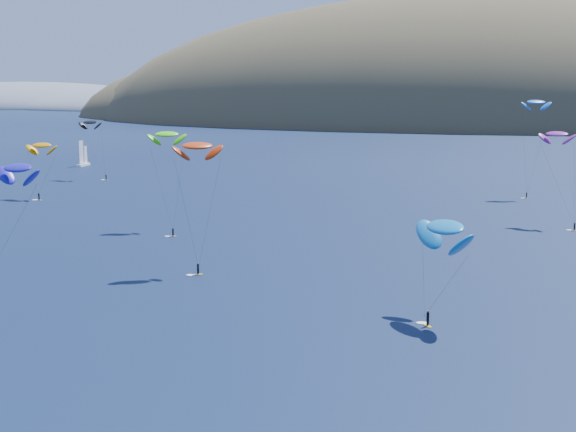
# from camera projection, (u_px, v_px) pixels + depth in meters

# --- Properties ---
(island) EXTENTS (730.00, 300.00, 210.00)m
(island) POSITION_uv_depth(u_px,v_px,m) (505.00, 136.00, 586.99)
(island) COLOR #3D3526
(island) RESTS_ON ground
(headland) EXTENTS (460.00, 250.00, 60.00)m
(headland) POSITION_uv_depth(u_px,v_px,m) (48.00, 109.00, 882.00)
(headland) COLOR slate
(headland) RESTS_ON ground
(sailboat) EXTENTS (8.22, 7.17, 10.46)m
(sailboat) POSITION_uv_depth(u_px,v_px,m) (83.00, 163.00, 289.48)
(sailboat) COLOR white
(sailboat) RESTS_ON ground
(kitesurfer_1) EXTENTS (8.82, 7.36, 16.37)m
(kitesurfer_1) POSITION_uv_depth(u_px,v_px,m) (42.00, 145.00, 211.75)
(kitesurfer_1) COLOR yellow
(kitesurfer_1) RESTS_ON ground
(kitesurfer_3) EXTENTS (9.73, 13.17, 22.02)m
(kitesurfer_3) POSITION_uv_depth(u_px,v_px,m) (167.00, 134.00, 168.76)
(kitesurfer_3) COLOR yellow
(kitesurfer_3) RESTS_ON ground
(kitesurfer_4) EXTENTS (8.11, 8.39, 27.30)m
(kitesurfer_4) POSITION_uv_depth(u_px,v_px,m) (536.00, 102.00, 213.08)
(kitesurfer_4) COLOR yellow
(kitesurfer_4) RESTS_ON ground
(kitesurfer_5) EXTENTS (10.67, 12.00, 15.39)m
(kitesurfer_5) POSITION_uv_depth(u_px,v_px,m) (445.00, 227.00, 105.44)
(kitesurfer_5) COLOR yellow
(kitesurfer_5) RESTS_ON ground
(kitesurfer_6) EXTENTS (8.62, 11.60, 21.66)m
(kitesurfer_6) POSITION_uv_depth(u_px,v_px,m) (557.00, 134.00, 173.49)
(kitesurfer_6) COLOR yellow
(kitesurfer_6) RESTS_ON ground
(kitesurfer_9) EXTENTS (8.61, 8.32, 22.87)m
(kitesurfer_9) POSITION_uv_depth(u_px,v_px,m) (197.00, 146.00, 131.09)
(kitesurfer_9) COLOR yellow
(kitesurfer_9) RESTS_ON ground
(kitesurfer_10) EXTENTS (10.45, 11.73, 19.67)m
(kitesurfer_10) POSITION_uv_depth(u_px,v_px,m) (18.00, 168.00, 131.95)
(kitesurfer_10) COLOR yellow
(kitesurfer_10) RESTS_ON ground
(kitesurfer_12) EXTENTS (10.93, 5.49, 19.80)m
(kitesurfer_12) POSITION_uv_depth(u_px,v_px,m) (90.00, 122.00, 251.78)
(kitesurfer_12) COLOR yellow
(kitesurfer_12) RESTS_ON ground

